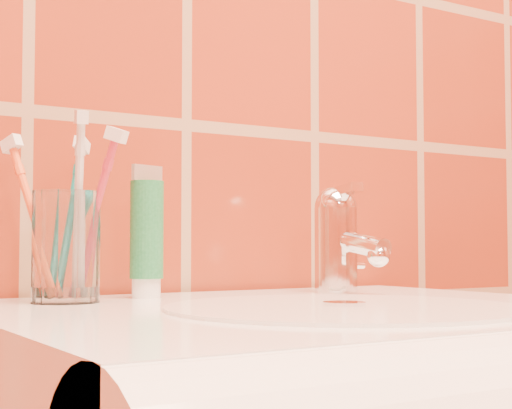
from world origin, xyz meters
TOP-DOWN VIEW (x-y plane):
  - glass_tumbler at (-0.17, 1.10)m, footprint 0.07×0.07m
  - toothpaste_tube at (-0.08, 1.12)m, footprint 0.04×0.03m
  - faucet at (0.14, 1.09)m, footprint 0.05×0.11m
  - toothbrush_0 at (-0.16, 1.13)m, footprint 0.12×0.13m
  - toothbrush_1 at (-0.15, 1.09)m, footprint 0.11×0.12m
  - toothbrush_2 at (-0.20, 1.13)m, footprint 0.11×0.15m
  - toothbrush_3 at (-0.17, 1.09)m, footprint 0.04×0.09m

SIDE VIEW (x-z plane):
  - glass_tumbler at x=-0.17m, z-range 0.85..0.95m
  - toothpaste_tube at x=-0.08m, z-range 0.85..0.98m
  - faucet at x=0.14m, z-range 0.85..0.97m
  - toothbrush_2 at x=-0.20m, z-range 0.84..1.02m
  - toothbrush_0 at x=-0.16m, z-range 0.84..1.02m
  - toothbrush_1 at x=-0.15m, z-range 0.84..1.02m
  - toothbrush_3 at x=-0.17m, z-range 0.84..1.03m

